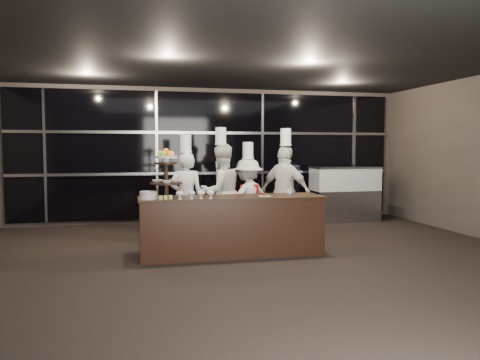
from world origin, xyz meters
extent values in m
plane|color=black|center=(0.00, 0.00, 0.00)|extent=(10.00, 10.00, 0.00)
plane|color=black|center=(0.00, 0.00, 3.00)|extent=(10.00, 10.00, 0.00)
plane|color=#473F38|center=(0.00, 5.00, 1.50)|extent=(9.00, 0.00, 9.00)
cube|color=black|center=(0.00, 4.94, 1.50)|extent=(8.60, 0.04, 2.80)
cube|color=#A5A5AA|center=(0.00, 4.89, 1.10)|extent=(8.60, 0.06, 0.06)
cube|color=#A5A5AA|center=(0.00, 4.89, 2.00)|extent=(8.60, 0.06, 0.06)
cube|color=#A5A5AA|center=(-3.50, 4.91, 1.50)|extent=(0.05, 0.05, 2.80)
cube|color=#A5A5AA|center=(-1.20, 4.91, 1.50)|extent=(0.05, 0.05, 2.80)
cube|color=#A5A5AA|center=(1.20, 4.91, 1.50)|extent=(0.05, 0.05, 2.80)
cube|color=#A5A5AA|center=(3.50, 4.91, 1.50)|extent=(0.05, 0.05, 2.80)
cube|color=black|center=(-0.24, 1.54, 0.45)|extent=(2.80, 0.70, 0.90)
cube|color=black|center=(-0.24, 1.54, 0.91)|extent=(2.84, 0.74, 0.03)
cylinder|color=black|center=(-1.24, 1.54, 0.94)|extent=(0.24, 0.24, 0.03)
cylinder|color=black|center=(-1.24, 1.54, 1.27)|extent=(0.06, 0.06, 0.70)
cylinder|color=black|center=(-1.24, 1.54, 1.14)|extent=(0.48, 0.48, 0.02)
cylinder|color=black|center=(-1.24, 1.54, 1.44)|extent=(0.34, 0.34, 0.02)
cylinder|color=white|center=(-1.24, 1.54, 1.48)|extent=(0.10, 0.10, 0.06)
cylinder|color=white|center=(-1.24, 1.54, 1.53)|extent=(0.34, 0.34, 0.04)
sphere|color=#FFA015|center=(-1.16, 1.54, 1.58)|extent=(0.09, 0.09, 0.09)
sphere|color=#69A92B|center=(-1.20, 1.61, 1.58)|extent=(0.09, 0.09, 0.09)
sphere|color=#FF5D15|center=(-1.28, 1.61, 1.58)|extent=(0.09, 0.09, 0.09)
sphere|color=yellow|center=(-1.32, 1.54, 1.58)|extent=(0.09, 0.09, 0.09)
sphere|color=#82A92B|center=(-1.28, 1.47, 1.58)|extent=(0.09, 0.09, 0.09)
sphere|color=orange|center=(-1.20, 1.47, 1.58)|extent=(0.09, 0.09, 0.09)
sphere|color=orange|center=(-1.24, 1.54, 1.62)|extent=(0.09, 0.09, 0.09)
imported|color=white|center=(-1.37, 1.60, 1.17)|extent=(0.16, 0.16, 0.04)
imported|color=white|center=(-1.11, 1.60, 1.18)|extent=(0.15, 0.15, 0.05)
imported|color=white|center=(-1.24, 1.42, 1.17)|extent=(0.16, 0.16, 0.04)
cylinder|color=silver|center=(-1.06, 1.32, 0.93)|extent=(0.07, 0.07, 0.01)
cylinder|color=silver|center=(-1.06, 1.32, 0.96)|extent=(0.02, 0.02, 0.05)
ellipsoid|color=silver|center=(-1.06, 1.32, 1.01)|extent=(0.11, 0.11, 0.08)
ellipsoid|color=#26C058|center=(-1.06, 1.32, 1.01)|extent=(0.08, 0.08, 0.05)
cylinder|color=silver|center=(-0.89, 1.32, 0.93)|extent=(0.07, 0.07, 0.01)
cylinder|color=silver|center=(-0.89, 1.32, 0.96)|extent=(0.02, 0.02, 0.05)
ellipsoid|color=silver|center=(-0.89, 1.32, 1.01)|extent=(0.11, 0.11, 0.08)
ellipsoid|color=red|center=(-0.89, 1.32, 1.01)|extent=(0.08, 0.08, 0.05)
cylinder|color=silver|center=(-0.75, 1.32, 0.93)|extent=(0.07, 0.07, 0.01)
cylinder|color=silver|center=(-0.75, 1.32, 0.96)|extent=(0.02, 0.02, 0.05)
ellipsoid|color=silver|center=(-0.75, 1.32, 1.01)|extent=(0.11, 0.11, 0.08)
ellipsoid|color=beige|center=(-0.75, 1.32, 1.01)|extent=(0.08, 0.08, 0.05)
cylinder|color=silver|center=(-0.61, 1.32, 0.93)|extent=(0.07, 0.07, 0.01)
cylinder|color=silver|center=(-0.61, 1.32, 0.96)|extent=(0.02, 0.02, 0.05)
ellipsoid|color=silver|center=(-0.61, 1.32, 1.01)|extent=(0.11, 0.11, 0.08)
ellipsoid|color=#441A0D|center=(-0.61, 1.32, 1.01)|extent=(0.08, 0.08, 0.05)
cylinder|color=white|center=(-1.50, 1.49, 0.93)|extent=(0.30, 0.30, 0.01)
cylinder|color=silver|center=(-1.50, 1.49, 0.98)|extent=(0.26, 0.26, 0.10)
cube|color=#D9C66A|center=(-1.33, 1.34, 0.95)|extent=(0.06, 0.06, 0.05)
cube|color=#D9C66A|center=(-1.26, 1.34, 0.95)|extent=(0.06, 0.06, 0.05)
cube|color=#D9C66A|center=(-1.19, 1.34, 0.95)|extent=(0.06, 0.06, 0.05)
cube|color=#D9C66A|center=(-1.33, 1.41, 0.95)|extent=(0.06, 0.06, 0.05)
cube|color=#D9C66A|center=(-1.26, 1.41, 0.95)|extent=(0.06, 0.06, 0.05)
cube|color=#D9C66A|center=(-1.19, 1.41, 0.95)|extent=(0.06, 0.06, 0.05)
cylinder|color=white|center=(0.26, 1.44, 0.93)|extent=(0.20, 0.20, 0.01)
cylinder|color=#4C2814|center=(0.26, 1.44, 0.95)|extent=(0.08, 0.08, 0.04)
cylinder|color=white|center=(0.78, 1.79, 0.96)|extent=(0.08, 0.08, 0.07)
cube|color=#A5A5AA|center=(2.98, 4.30, 0.35)|extent=(1.50, 0.64, 0.70)
cube|color=silver|center=(2.98, 4.30, 0.95)|extent=(1.50, 0.64, 0.50)
cube|color=#FFC67F|center=(2.98, 4.30, 0.95)|extent=(1.39, 0.53, 0.40)
cube|color=#A5A5AA|center=(2.98, 4.30, 1.22)|extent=(1.52, 0.66, 0.04)
imported|color=silver|center=(-0.82, 2.59, 0.80)|extent=(0.62, 0.45, 1.59)
cylinder|color=white|center=(-0.82, 2.59, 1.74)|extent=(0.19, 0.19, 0.30)
cylinder|color=white|center=(-0.82, 2.59, 1.60)|extent=(0.21, 0.21, 0.03)
imported|color=silver|center=(-0.19, 2.73, 0.86)|extent=(1.00, 0.88, 1.73)
cylinder|color=white|center=(-0.19, 2.73, 1.88)|extent=(0.19, 0.19, 0.30)
cylinder|color=white|center=(-0.19, 2.73, 1.73)|extent=(0.21, 0.21, 0.03)
imported|color=silver|center=(0.31, 2.73, 0.74)|extent=(1.09, 0.90, 1.47)
cylinder|color=white|center=(0.31, 2.73, 1.62)|extent=(0.19, 0.19, 0.30)
cylinder|color=white|center=(0.31, 2.73, 1.48)|extent=(0.21, 0.21, 0.03)
cube|color=#9C0C0C|center=(0.31, 2.61, 0.74)|extent=(0.34, 0.03, 0.55)
imported|color=white|center=(0.96, 2.52, 0.86)|extent=(0.97, 1.04, 1.71)
cylinder|color=white|center=(0.96, 2.52, 1.86)|extent=(0.19, 0.19, 0.30)
cylinder|color=white|center=(0.96, 2.52, 1.72)|extent=(0.21, 0.21, 0.03)
camera|label=1|loc=(-1.73, -5.48, 1.68)|focal=35.00mm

